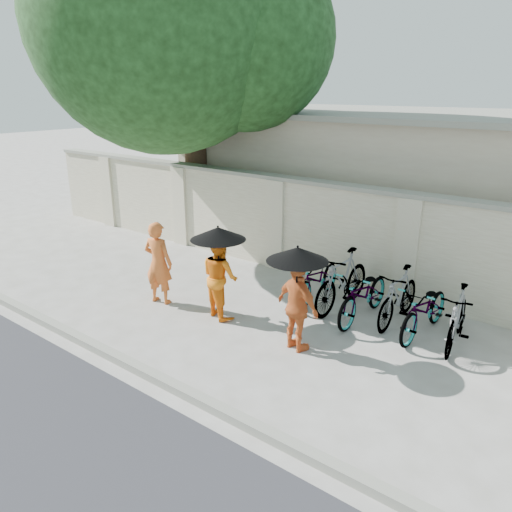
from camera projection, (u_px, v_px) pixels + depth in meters
The scene contains 16 objects.
ground at pixel (217, 329), 8.47m from camera, with size 80.00×80.00×0.00m, color #ADAAA5.
kerb at pixel (138, 368), 7.18m from camera, with size 40.00×0.16×0.12m, color gray.
compound_wall at pixel (361, 240), 9.95m from camera, with size 20.00×0.30×2.00m, color beige.
building_behind at pixel (472, 187), 12.02m from camera, with size 14.00×6.00×3.20m, color tan.
shade_tree at pixel (179, 30), 11.18m from camera, with size 6.70×6.20×8.20m.
monk_left at pixel (158, 263), 9.29m from camera, with size 0.58×0.38×1.58m, color #D56327.
monk_center at pixel (220, 277), 8.75m from camera, with size 0.72×0.56×1.48m, color orange.
parasol_center at pixel (218, 233), 8.40m from camera, with size 0.95×0.95×0.83m.
monk_right at pixel (298, 307), 7.59m from camera, with size 0.84×0.35×1.44m, color #CA622A.
parasol_right at pixel (297, 254), 7.24m from camera, with size 0.92×0.92×0.89m.
bike_0 at pixel (318, 279), 9.47m from camera, with size 0.59×1.69×0.89m, color #A7A7A7.
bike_1 at pixel (342, 280), 9.11m from camera, with size 0.52×1.83×1.10m, color #A7A7A7.
bike_2 at pixel (364, 295), 8.70m from camera, with size 0.62×1.77×0.93m, color #A7A7A7.
bike_3 at pixel (398, 296), 8.56m from camera, with size 0.46×1.63×0.98m, color #A7A7A7.
bike_4 at pixel (425, 310), 8.15m from camera, with size 0.59×1.70×0.90m, color #A7A7A7.
bike_5 at pixel (457, 318), 7.79m from camera, with size 0.45×1.59×0.95m, color #A7A7A7.
Camera 1 is at (5.21, -5.60, 3.90)m, focal length 35.00 mm.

